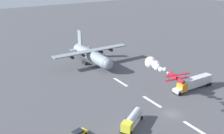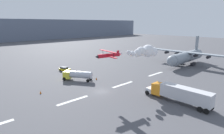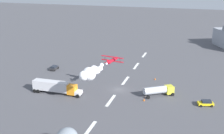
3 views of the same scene
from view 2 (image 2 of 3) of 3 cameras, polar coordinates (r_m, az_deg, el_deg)
The scene contains 11 objects.
ground_plane at distance 48.21m, azimuth -3.45°, elevation -7.50°, with size 440.00×440.00×0.00m, color #4C4C51.
runway_stripe_2 at distance 43.79m, azimuth -11.83°, elevation -9.97°, with size 8.00×0.90×0.01m, color white.
runway_stripe_3 at distance 53.54m, azimuth 3.32°, elevation -5.36°, with size 8.00×0.90×0.01m, color white.
runway_stripe_4 at distance 66.00m, azimuth 13.17°, elevation -2.10°, with size 8.00×0.90×0.01m, color white.
cargo_transport_plane at distance 82.43m, azimuth 21.39°, elevation 2.88°, with size 25.84×31.78×11.58m.
stunt_biplane_red at distance 52.06m, azimuth 9.59°, elevation 4.63°, with size 19.05×7.98×3.54m.
semi_truck_orange at distance 43.63m, azimuth 19.81°, elevation -7.58°, with size 2.96×14.96×3.70m.
fuel_tanker_truck at distance 57.75m, azimuth -10.56°, elevation -2.38°, with size 7.01×8.78×2.90m.
airport_staff_sedan at distance 70.23m, azimuth -14.32°, elevation -0.57°, with size 2.91×4.42×1.52m.
traffic_cone_near at distance 49.98m, azimuth -21.00°, elevation -7.18°, with size 0.44×0.44×0.75m, color orange.
traffic_cone_far at distance 58.02m, azimuth -4.82°, elevation -3.52°, with size 0.44×0.44×0.75m, color orange.
Camera 2 is at (-28.87, -34.66, 17.02)m, focal length 29.93 mm.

